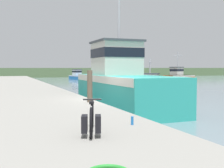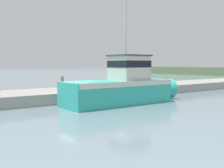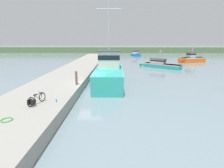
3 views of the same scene
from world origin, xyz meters
name	(u,v)px [view 3 (image 3 of 3)]	position (x,y,z in m)	size (l,w,h in m)	color
ground_plane	(90,92)	(0.00, 0.00, 0.00)	(320.00, 320.00, 0.00)	gray
dock_pier	(55,87)	(-3.57, 0.00, 0.44)	(5.52, 80.00, 0.88)	gray
far_shoreline	(181,50)	(30.00, 58.80, 1.15)	(180.00, 5.00, 2.30)	#567047
fishing_boat_main	(109,72)	(1.77, 3.25, 1.44)	(3.07, 10.68, 9.83)	teal
boat_orange_near	(135,54)	(8.98, 42.01, 0.73)	(2.95, 5.83, 2.05)	#236BB2
boat_red_outer	(192,59)	(20.43, 24.75, 0.89)	(6.91, 3.62, 4.79)	orange
boat_green_anchored	(160,64)	(10.91, 16.18, 0.67)	(7.15, 6.10, 3.39)	teal
bicycle_touring	(35,100)	(-2.78, -6.04, 1.20)	(0.75, 1.61, 0.70)	black
mooring_post	(76,78)	(-1.21, -0.63, 1.54)	(0.22, 0.22, 1.33)	brown
hose_coil	(7,120)	(-3.27, -8.40, 0.91)	(0.61, 0.61, 0.05)	green
water_bottle_on_curb	(56,101)	(-1.55, -5.50, 0.99)	(0.06, 0.06, 0.21)	blue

